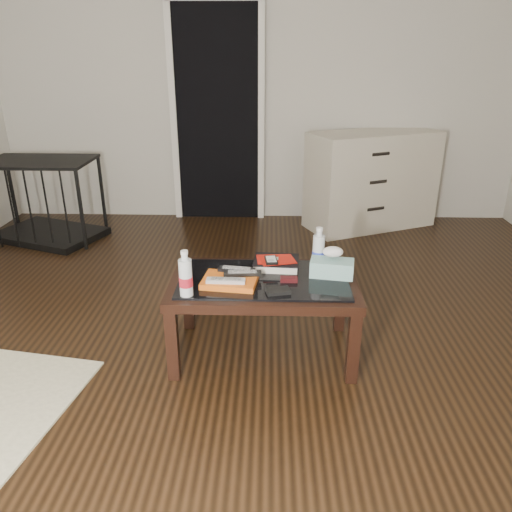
% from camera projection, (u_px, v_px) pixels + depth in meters
% --- Properties ---
extents(ground, '(5.00, 5.00, 0.00)m').
position_uv_depth(ground, '(249.00, 349.00, 2.87)').
color(ground, black).
rests_on(ground, ground).
extents(room_shell, '(5.00, 5.00, 5.00)m').
position_uv_depth(room_shell, '(247.00, 44.00, 2.25)').
color(room_shell, beige).
rests_on(room_shell, ground).
extents(doorway, '(0.90, 0.08, 2.07)m').
position_uv_depth(doorway, '(217.00, 114.00, 4.76)').
color(doorway, black).
rests_on(doorway, ground).
extents(coffee_table, '(1.00, 0.60, 0.46)m').
position_uv_depth(coffee_table, '(263.00, 289.00, 2.70)').
color(coffee_table, black).
rests_on(coffee_table, ground).
extents(dresser, '(1.30, 0.95, 0.90)m').
position_uv_depth(dresser, '(372.00, 180.00, 4.72)').
color(dresser, beige).
rests_on(dresser, ground).
extents(pet_crate, '(1.05, 0.88, 0.71)m').
position_uv_depth(pet_crate, '(47.00, 213.00, 4.49)').
color(pet_crate, black).
rests_on(pet_crate, ground).
extents(magazines, '(0.30, 0.24, 0.03)m').
position_uv_depth(magazines, '(230.00, 281.00, 2.61)').
color(magazines, orange).
rests_on(magazines, coffee_table).
extents(remote_silver, '(0.20, 0.06, 0.02)m').
position_uv_depth(remote_silver, '(226.00, 280.00, 2.55)').
color(remote_silver, '#B4B3B8').
rests_on(remote_silver, magazines).
extents(remote_black_front, '(0.20, 0.06, 0.02)m').
position_uv_depth(remote_black_front, '(242.00, 273.00, 2.64)').
color(remote_black_front, black).
rests_on(remote_black_front, magazines).
extents(remote_black_back, '(0.21, 0.08, 0.02)m').
position_uv_depth(remote_black_back, '(236.00, 269.00, 2.68)').
color(remote_black_back, black).
rests_on(remote_black_back, magazines).
extents(textbook, '(0.26, 0.22, 0.05)m').
position_uv_depth(textbook, '(276.00, 263.00, 2.80)').
color(textbook, black).
rests_on(textbook, coffee_table).
extents(dvd_mailers, '(0.20, 0.15, 0.01)m').
position_uv_depth(dvd_mailers, '(274.00, 259.00, 2.79)').
color(dvd_mailers, '#B4160C').
rests_on(dvd_mailers, textbook).
extents(ipod, '(0.08, 0.11, 0.02)m').
position_uv_depth(ipod, '(271.00, 260.00, 2.75)').
color(ipod, black).
rests_on(ipod, dvd_mailers).
extents(flip_phone, '(0.09, 0.05, 0.02)m').
position_uv_depth(flip_phone, '(289.00, 279.00, 2.63)').
color(flip_phone, '#330B0D').
rests_on(flip_phone, coffee_table).
extents(wallet, '(0.13, 0.10, 0.02)m').
position_uv_depth(wallet, '(278.00, 291.00, 2.51)').
color(wallet, black).
rests_on(wallet, coffee_table).
extents(water_bottle_left, '(0.07, 0.07, 0.24)m').
position_uv_depth(water_bottle_left, '(185.00, 273.00, 2.45)').
color(water_bottle_left, silver).
rests_on(water_bottle_left, coffee_table).
extents(water_bottle_right, '(0.07, 0.07, 0.24)m').
position_uv_depth(water_bottle_right, '(319.00, 248.00, 2.76)').
color(water_bottle_right, silver).
rests_on(water_bottle_right, coffee_table).
extents(tissue_box, '(0.25, 0.16, 0.09)m').
position_uv_depth(tissue_box, '(332.00, 268.00, 2.69)').
color(tissue_box, teal).
rests_on(tissue_box, coffee_table).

